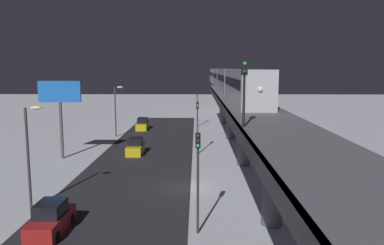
# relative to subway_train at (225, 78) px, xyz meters

# --- Properties ---
(ground_plane) EXTENTS (240.00, 240.00, 0.00)m
(ground_plane) POSITION_rel_subway_train_xyz_m (6.15, 35.05, -8.57)
(ground_plane) COLOR silver
(avenue_asphalt) EXTENTS (11.00, 94.18, 0.01)m
(avenue_asphalt) POSITION_rel_subway_train_xyz_m (11.01, 35.05, -8.57)
(avenue_asphalt) COLOR #28282D
(avenue_asphalt) RESTS_ON ground_plane
(elevated_railway) EXTENTS (5.00, 94.18, 6.79)m
(elevated_railway) POSITION_rel_subway_train_xyz_m (0.09, 35.05, -2.69)
(elevated_railway) COLOR slate
(elevated_railway) RESTS_ON ground_plane
(subway_train) EXTENTS (2.94, 74.07, 3.40)m
(subway_train) POSITION_rel_subway_train_xyz_m (0.00, 0.00, 0.00)
(subway_train) COLOR #B7BABF
(subway_train) RESTS_ON elevated_railway
(rail_signal) EXTENTS (0.36, 0.41, 4.00)m
(rail_signal) POSITION_rel_subway_train_xyz_m (2.18, 44.38, 0.95)
(rail_signal) COLOR black
(rail_signal) RESTS_ON elevated_railway
(sedan_red) EXTENTS (1.91, 4.45, 1.97)m
(sedan_red) POSITION_rel_subway_train_xyz_m (14.21, 44.18, -7.79)
(sedan_red) COLOR #A51E1E
(sedan_red) RESTS_ON ground_plane
(sedan_yellow) EXTENTS (1.80, 4.54, 1.97)m
(sedan_yellow) POSITION_rel_subway_train_xyz_m (14.21, 3.15, -7.77)
(sedan_yellow) COLOR gold
(sedan_yellow) RESTS_ON ground_plane
(sedan_yellow_2) EXTENTS (1.80, 4.08, 1.97)m
(sedan_yellow_2) POSITION_rel_subway_train_xyz_m (12.41, 21.91, -7.77)
(sedan_yellow_2) COLOR gold
(sedan_yellow_2) RESTS_ON ground_plane
(traffic_light_near) EXTENTS (0.32, 0.44, 6.40)m
(traffic_light_near) POSITION_rel_subway_train_xyz_m (4.91, 44.28, -4.38)
(traffic_light_near) COLOR #2D2D2D
(traffic_light_near) RESTS_ON ground_plane
(traffic_light_mid) EXTENTS (0.32, 0.44, 6.40)m
(traffic_light_mid) POSITION_rel_subway_train_xyz_m (4.91, 22.25, -4.38)
(traffic_light_mid) COLOR #2D2D2D
(traffic_light_mid) RESTS_ON ground_plane
(traffic_light_far) EXTENTS (0.32, 0.44, 6.40)m
(traffic_light_far) POSITION_rel_subway_train_xyz_m (4.91, 0.21, -4.38)
(traffic_light_far) COLOR #2D2D2D
(traffic_light_far) RESTS_ON ground_plane
(commercial_billboard) EXTENTS (4.80, 0.36, 8.90)m
(commercial_billboard) POSITION_rel_subway_train_xyz_m (20.48, 24.31, -1.74)
(commercial_billboard) COLOR #4C4C51
(commercial_billboard) RESTS_ON ground_plane
(street_lamp_near) EXTENTS (1.35, 0.44, 7.65)m
(street_lamp_near) POSITION_rel_subway_train_xyz_m (17.09, 40.05, -3.76)
(street_lamp_near) COLOR #38383D
(street_lamp_near) RESTS_ON ground_plane
(street_lamp_far) EXTENTS (1.35, 0.44, 7.65)m
(street_lamp_far) POSITION_rel_subway_train_xyz_m (17.09, 10.05, -3.76)
(street_lamp_far) COLOR #38383D
(street_lamp_far) RESTS_ON ground_plane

